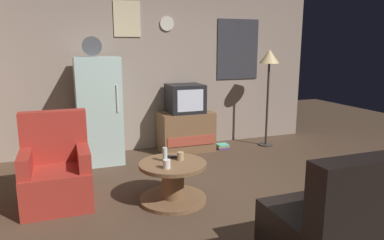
{
  "coord_description": "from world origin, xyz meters",
  "views": [
    {
      "loc": [
        -1.54,
        -3.09,
        1.63
      ],
      "look_at": [
        -0.07,
        0.9,
        0.75
      ],
      "focal_mm": 33.06,
      "sensor_mm": 36.0,
      "label": 1
    }
  ],
  "objects_px": {
    "mug_ceramic_white": "(167,164)",
    "tv_stand": "(186,131)",
    "armchair": "(56,172)",
    "remote_control": "(172,157)",
    "couch": "(380,217)",
    "crt_tv": "(185,98)",
    "standing_lamp": "(269,64)",
    "coffee_table": "(173,182)",
    "wine_glass": "(165,154)",
    "mug_ceramic_tan": "(180,156)",
    "book_stack": "(222,146)",
    "fridge": "(99,110)"
  },
  "relations": [
    {
      "from": "mug_ceramic_white",
      "to": "tv_stand",
      "type": "bearing_deg",
      "value": 65.57
    },
    {
      "from": "armchair",
      "to": "remote_control",
      "type": "bearing_deg",
      "value": -10.46
    },
    {
      "from": "armchair",
      "to": "couch",
      "type": "relative_size",
      "value": 0.56
    },
    {
      "from": "crt_tv",
      "to": "standing_lamp",
      "type": "xyz_separation_m",
      "value": [
        1.37,
        -0.19,
        0.52
      ]
    },
    {
      "from": "armchair",
      "to": "mug_ceramic_white",
      "type": "bearing_deg",
      "value": -26.77
    },
    {
      "from": "coffee_table",
      "to": "wine_glass",
      "type": "height_order",
      "value": "wine_glass"
    },
    {
      "from": "tv_stand",
      "to": "couch",
      "type": "xyz_separation_m",
      "value": [
        0.49,
        -3.28,
        0.0
      ]
    },
    {
      "from": "tv_stand",
      "to": "crt_tv",
      "type": "distance_m",
      "value": 0.53
    },
    {
      "from": "tv_stand",
      "to": "couch",
      "type": "relative_size",
      "value": 0.49
    },
    {
      "from": "couch",
      "to": "coffee_table",
      "type": "bearing_deg",
      "value": 129.5
    },
    {
      "from": "mug_ceramic_tan",
      "to": "book_stack",
      "type": "distance_m",
      "value": 2.06
    },
    {
      "from": "remote_control",
      "to": "wine_glass",
      "type": "bearing_deg",
      "value": -118.23
    },
    {
      "from": "wine_glass",
      "to": "coffee_table",
      "type": "bearing_deg",
      "value": -51.62
    },
    {
      "from": "mug_ceramic_white",
      "to": "crt_tv",
      "type": "bearing_deg",
      "value": 65.84
    },
    {
      "from": "remote_control",
      "to": "book_stack",
      "type": "distance_m",
      "value": 2.01
    },
    {
      "from": "fridge",
      "to": "couch",
      "type": "xyz_separation_m",
      "value": [
        1.83,
        -3.16,
        -0.44
      ]
    },
    {
      "from": "wine_glass",
      "to": "mug_ceramic_tan",
      "type": "distance_m",
      "value": 0.17
    },
    {
      "from": "tv_stand",
      "to": "crt_tv",
      "type": "xyz_separation_m",
      "value": [
        -0.01,
        -0.0,
        0.53
      ]
    },
    {
      "from": "coffee_table",
      "to": "crt_tv",
      "type": "bearing_deg",
      "value": 66.97
    },
    {
      "from": "coffee_table",
      "to": "book_stack",
      "type": "relative_size",
      "value": 3.47
    },
    {
      "from": "tv_stand",
      "to": "wine_glass",
      "type": "distance_m",
      "value": 1.88
    },
    {
      "from": "standing_lamp",
      "to": "armchair",
      "type": "height_order",
      "value": "standing_lamp"
    },
    {
      "from": "coffee_table",
      "to": "fridge",
      "type": "bearing_deg",
      "value": 109.53
    },
    {
      "from": "coffee_table",
      "to": "book_stack",
      "type": "height_order",
      "value": "coffee_table"
    },
    {
      "from": "crt_tv",
      "to": "standing_lamp",
      "type": "distance_m",
      "value": 1.48
    },
    {
      "from": "wine_glass",
      "to": "remote_control",
      "type": "xyz_separation_m",
      "value": [
        0.1,
        0.08,
        -0.06
      ]
    },
    {
      "from": "remote_control",
      "to": "couch",
      "type": "distance_m",
      "value": 2.07
    },
    {
      "from": "crt_tv",
      "to": "book_stack",
      "type": "height_order",
      "value": "crt_tv"
    },
    {
      "from": "wine_glass",
      "to": "book_stack",
      "type": "height_order",
      "value": "wine_glass"
    },
    {
      "from": "standing_lamp",
      "to": "wine_glass",
      "type": "bearing_deg",
      "value": -145.74
    },
    {
      "from": "standing_lamp",
      "to": "remote_control",
      "type": "relative_size",
      "value": 10.6
    },
    {
      "from": "book_stack",
      "to": "armchair",
      "type": "bearing_deg",
      "value": -153.55
    },
    {
      "from": "tv_stand",
      "to": "book_stack",
      "type": "bearing_deg",
      "value": -12.46
    },
    {
      "from": "tv_stand",
      "to": "remote_control",
      "type": "xyz_separation_m",
      "value": [
        -0.72,
        -1.6,
        0.13
      ]
    },
    {
      "from": "mug_ceramic_white",
      "to": "armchair",
      "type": "height_order",
      "value": "armchair"
    },
    {
      "from": "fridge",
      "to": "coffee_table",
      "type": "xyz_separation_m",
      "value": [
        0.58,
        -1.65,
        -0.54
      ]
    },
    {
      "from": "mug_ceramic_white",
      "to": "book_stack",
      "type": "bearing_deg",
      "value": 50.75
    },
    {
      "from": "standing_lamp",
      "to": "armchair",
      "type": "relative_size",
      "value": 1.66
    },
    {
      "from": "tv_stand",
      "to": "remote_control",
      "type": "height_order",
      "value": "tv_stand"
    },
    {
      "from": "armchair",
      "to": "book_stack",
      "type": "distance_m",
      "value": 2.82
    },
    {
      "from": "tv_stand",
      "to": "couch",
      "type": "height_order",
      "value": "couch"
    },
    {
      "from": "tv_stand",
      "to": "coffee_table",
      "type": "distance_m",
      "value": 1.92
    },
    {
      "from": "fridge",
      "to": "standing_lamp",
      "type": "relative_size",
      "value": 1.11
    },
    {
      "from": "coffee_table",
      "to": "mug_ceramic_tan",
      "type": "relative_size",
      "value": 8.0
    },
    {
      "from": "crt_tv",
      "to": "remote_control",
      "type": "xyz_separation_m",
      "value": [
        -0.71,
        -1.6,
        -0.4
      ]
    },
    {
      "from": "wine_glass",
      "to": "crt_tv",
      "type": "bearing_deg",
      "value": 64.29
    },
    {
      "from": "standing_lamp",
      "to": "couch",
      "type": "relative_size",
      "value": 0.94
    },
    {
      "from": "tv_stand",
      "to": "armchair",
      "type": "xyz_separation_m",
      "value": [
        -1.92,
        -1.38,
        0.03
      ]
    },
    {
      "from": "fridge",
      "to": "armchair",
      "type": "xyz_separation_m",
      "value": [
        -0.58,
        -1.26,
        -0.42
      ]
    },
    {
      "from": "mug_ceramic_tan",
      "to": "couch",
      "type": "relative_size",
      "value": 0.05
    }
  ]
}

